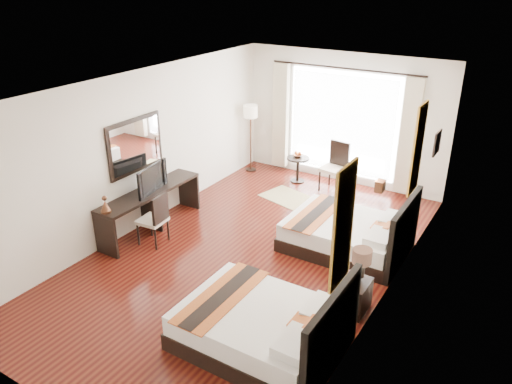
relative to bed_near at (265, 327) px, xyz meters
The scene contains 29 objects.
floor 2.20m from the bed_near, 127.27° to the left, with size 4.50×7.50×0.01m, color #340B09.
ceiling 3.32m from the bed_near, 127.27° to the left, with size 4.50×7.50×0.02m, color white.
wall_headboard 2.26m from the bed_near, 61.92° to the left, with size 0.01×7.50×2.80m, color silver.
wall_desk 4.12m from the bed_near, 154.06° to the left, with size 0.01×7.50×2.80m, color silver.
wall_window 5.74m from the bed_near, 103.54° to the left, with size 4.50×0.01×2.80m, color silver.
wall_entry 2.65m from the bed_near, 123.28° to the right, with size 4.50×0.01×2.80m, color silver.
window_glass 5.71m from the bed_near, 103.58° to the left, with size 2.40×0.02×2.20m, color white.
sheer_curtain 5.65m from the bed_near, 103.72° to the left, with size 2.30×0.02×2.10m, color white.
drape_left 6.12m from the bed_near, 117.31° to the left, with size 0.35×0.14×2.35m, color #BEB193.
drape_right 5.46m from the bed_near, 88.61° to the left, with size 0.35×0.14×2.35m, color #BEB193.
art_panel_near 1.89m from the bed_near, ahead, with size 0.03×0.50×1.35m, color brown.
art_panel_far 3.36m from the bed_near, 71.84° to the left, with size 0.03×0.50×1.35m, color brown.
wall_sconce 2.24m from the bed_near, 55.49° to the left, with size 0.10×0.14×0.14m, color #4E2C1B.
mirror_frame 4.08m from the bed_near, 155.87° to the left, with size 0.04×1.25×0.95m, color black.
mirror_glass 4.06m from the bed_near, 155.72° to the left, with size 0.01×1.12×0.82m, color white.
bed_near is the anchor object (origin of this frame).
bed_far 2.78m from the bed_near, 89.83° to the left, with size 1.95×1.52×1.10m.
nightstand 1.43m from the bed_near, 62.05° to the left, with size 0.38×0.47×0.46m, color black.
table_lamp 1.61m from the bed_near, 62.66° to the left, with size 0.27×0.27×0.42m.
vase 1.34m from the bed_near, 60.59° to the left, with size 0.13×0.13×0.13m, color black.
console_desk 3.67m from the bed_near, 154.40° to the left, with size 0.50×2.20×0.76m, color black.
television 3.72m from the bed_near, 154.43° to the left, with size 0.85×0.11×0.49m, color black.
bronze_figurine 3.41m from the bed_near, 169.97° to the left, with size 0.17×0.17×0.25m, color #4E2C1B, non-canonical shape.
desk_chair 3.16m from the bed_near, 157.35° to the left, with size 0.47×0.47×0.92m.
floor_lamp 6.03m from the bed_near, 123.78° to the left, with size 0.31×0.31×1.55m.
side_table 5.33m from the bed_near, 112.82° to the left, with size 0.49×0.49×0.57m, color black.
fruit_bowl 5.38m from the bed_near, 113.01° to the left, with size 0.20×0.20×0.05m, color #482B19.
window_chair 5.06m from the bed_near, 103.90° to the left, with size 0.54×0.54×1.03m.
jute_rug 4.43m from the bed_near, 114.11° to the left, with size 1.10×0.75×0.01m, color tan.
Camera 1 is at (3.81, -5.98, 4.34)m, focal length 35.00 mm.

